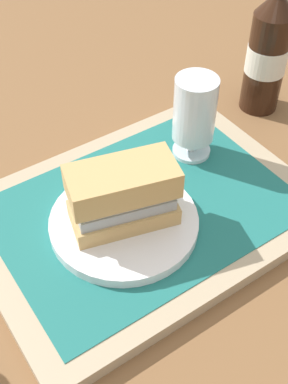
# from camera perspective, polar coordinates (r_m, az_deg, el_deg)

# --- Properties ---
(ground_plane) EXTENTS (3.00, 3.00, 0.00)m
(ground_plane) POSITION_cam_1_polar(r_m,az_deg,el_deg) (0.68, -0.00, -2.96)
(ground_plane) COLOR brown
(tray) EXTENTS (0.44, 0.32, 0.02)m
(tray) POSITION_cam_1_polar(r_m,az_deg,el_deg) (0.67, -0.00, -2.39)
(tray) COLOR tan
(tray) RESTS_ON ground_plane
(placemat) EXTENTS (0.38, 0.27, 0.00)m
(placemat) POSITION_cam_1_polar(r_m,az_deg,el_deg) (0.67, -0.00, -1.78)
(placemat) COLOR #1E6B66
(placemat) RESTS_ON tray
(plate) EXTENTS (0.19, 0.19, 0.01)m
(plate) POSITION_cam_1_polar(r_m,az_deg,el_deg) (0.64, -2.29, -3.46)
(plate) COLOR white
(plate) RESTS_ON placemat
(sandwich) EXTENTS (0.14, 0.10, 0.08)m
(sandwich) POSITION_cam_1_polar(r_m,az_deg,el_deg) (0.60, -2.12, -0.24)
(sandwich) COLOR tan
(sandwich) RESTS_ON plate
(beer_glass) EXTENTS (0.06, 0.06, 0.12)m
(beer_glass) POSITION_cam_1_polar(r_m,az_deg,el_deg) (0.71, 5.76, 8.78)
(beer_glass) COLOR silver
(beer_glass) RESTS_ON placemat
(beer_bottle) EXTENTS (0.07, 0.07, 0.27)m
(beer_bottle) POSITION_cam_1_polar(r_m,az_deg,el_deg) (0.84, 13.94, 15.32)
(beer_bottle) COLOR black
(beer_bottle) RESTS_ON ground_plane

